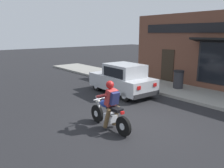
% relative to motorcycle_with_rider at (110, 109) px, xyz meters
% --- Properties ---
extents(ground_plane, '(80.00, 80.00, 0.00)m').
position_rel_motorcycle_with_rider_xyz_m(ground_plane, '(0.90, -0.26, -0.68)').
color(ground_plane, black).
extents(sidewalk_curb, '(2.60, 22.00, 0.14)m').
position_rel_motorcycle_with_rider_xyz_m(sidewalk_curb, '(5.80, 2.74, -0.61)').
color(sidewalk_curb, gray).
rests_on(sidewalk_curb, ground).
extents(storefront_building, '(1.25, 11.07, 4.20)m').
position_rel_motorcycle_with_rider_xyz_m(storefront_building, '(7.32, -0.16, 1.43)').
color(storefront_building, brown).
rests_on(storefront_building, ground).
extents(motorcycle_with_rider, '(0.56, 2.02, 1.62)m').
position_rel_motorcycle_with_rider_xyz_m(motorcycle_with_rider, '(0.00, 0.00, 0.00)').
color(motorcycle_with_rider, black).
rests_on(motorcycle_with_rider, ground).
extents(car_hatchback, '(1.86, 3.87, 1.57)m').
position_rel_motorcycle_with_rider_xyz_m(car_hatchback, '(3.20, 2.89, 0.09)').
color(car_hatchback, black).
rests_on(car_hatchback, ground).
extents(trash_bin, '(0.56, 0.56, 0.98)m').
position_rel_motorcycle_with_rider_xyz_m(trash_bin, '(5.99, 1.39, -0.04)').
color(trash_bin, '#2D2D33').
rests_on(trash_bin, sidewalk_curb).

